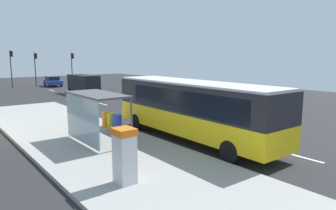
% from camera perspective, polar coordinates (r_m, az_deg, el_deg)
% --- Properties ---
extents(ground_plane, '(56.00, 92.00, 0.04)m').
position_cam_1_polar(ground_plane, '(29.98, -12.66, 0.12)').
color(ground_plane, '#262628').
extents(sidewalk_platform, '(6.20, 30.00, 0.18)m').
position_cam_1_polar(sidewalk_platform, '(16.66, -14.54, -6.67)').
color(sidewalk_platform, '#999993').
rests_on(sidewalk_platform, ground).
extents(lane_stripe_seg_0, '(0.16, 2.20, 0.01)m').
position_cam_1_polar(lane_stripe_seg_0, '(15.33, 23.42, -8.85)').
color(lane_stripe_seg_0, silver).
rests_on(lane_stripe_seg_0, ground).
extents(lane_stripe_seg_1, '(0.16, 2.20, 0.01)m').
position_cam_1_polar(lane_stripe_seg_1, '(18.10, 9.34, -5.52)').
color(lane_stripe_seg_1, silver).
rests_on(lane_stripe_seg_1, ground).
extents(lane_stripe_seg_2, '(0.16, 2.20, 0.01)m').
position_cam_1_polar(lane_stripe_seg_2, '(21.68, -0.47, -2.97)').
color(lane_stripe_seg_2, silver).
rests_on(lane_stripe_seg_2, ground).
extents(lane_stripe_seg_3, '(0.16, 2.20, 0.01)m').
position_cam_1_polar(lane_stripe_seg_3, '(25.74, -7.31, -1.12)').
color(lane_stripe_seg_3, silver).
rests_on(lane_stripe_seg_3, ground).
extents(lane_stripe_seg_4, '(0.16, 2.20, 0.01)m').
position_cam_1_polar(lane_stripe_seg_4, '(30.09, -12.23, 0.21)').
color(lane_stripe_seg_4, silver).
rests_on(lane_stripe_seg_4, ground).
extents(lane_stripe_seg_5, '(0.16, 2.20, 0.01)m').
position_cam_1_polar(lane_stripe_seg_5, '(34.61, -15.89, 1.21)').
color(lane_stripe_seg_5, silver).
rests_on(lane_stripe_seg_5, ground).
extents(lane_stripe_seg_6, '(0.16, 2.20, 0.01)m').
position_cam_1_polar(lane_stripe_seg_6, '(39.25, -18.69, 1.97)').
color(lane_stripe_seg_6, silver).
rests_on(lane_stripe_seg_6, ground).
extents(lane_stripe_seg_7, '(0.16, 2.20, 0.01)m').
position_cam_1_polar(lane_stripe_seg_7, '(43.96, -20.90, 2.56)').
color(lane_stripe_seg_7, silver).
rests_on(lane_stripe_seg_7, ground).
extents(bus, '(2.70, 11.05, 3.21)m').
position_cam_1_polar(bus, '(16.46, 4.49, -0.35)').
color(bus, yellow).
rests_on(bus, ground).
extents(white_van, '(2.13, 5.25, 2.30)m').
position_cam_1_polar(white_van, '(38.77, -15.51, 4.02)').
color(white_van, black).
rests_on(white_van, ground).
extents(sedan_near, '(2.03, 4.49, 1.52)m').
position_cam_1_polar(sedan_near, '(50.07, -20.75, 4.20)').
color(sedan_near, navy).
rests_on(sedan_near, ground).
extents(ticket_machine, '(0.66, 0.76, 1.94)m').
position_cam_1_polar(ticket_machine, '(10.72, -8.10, -9.26)').
color(ticket_machine, silver).
rests_on(ticket_machine, sidewalk_platform).
extents(recycling_bin_blue, '(0.52, 0.52, 0.95)m').
position_cam_1_polar(recycling_bin_blue, '(18.28, -9.48, -3.29)').
color(recycling_bin_blue, blue).
rests_on(recycling_bin_blue, sidewalk_platform).
extents(recycling_bin_yellow, '(0.52, 0.52, 0.95)m').
position_cam_1_polar(recycling_bin_yellow, '(18.88, -10.51, -2.92)').
color(recycling_bin_yellow, yellow).
rests_on(recycling_bin_yellow, sidewalk_platform).
extents(recycling_bin_orange, '(0.52, 0.52, 0.95)m').
position_cam_1_polar(recycling_bin_orange, '(19.49, -11.47, -2.57)').
color(recycling_bin_orange, orange).
rests_on(recycling_bin_orange, sidewalk_platform).
extents(traffic_light_near_side, '(0.49, 0.28, 5.10)m').
position_cam_1_polar(traffic_light_near_side, '(50.97, -17.45, 7.36)').
color(traffic_light_near_side, '#2D2D2D').
rests_on(traffic_light_near_side, ground).
extents(traffic_light_far_side, '(0.49, 0.28, 5.39)m').
position_cam_1_polar(traffic_light_far_side, '(49.33, -27.23, 6.94)').
color(traffic_light_far_side, '#2D2D2D').
rests_on(traffic_light_far_side, ground).
extents(traffic_light_median, '(0.49, 0.28, 5.10)m').
position_cam_1_polar(traffic_light_median, '(50.91, -23.50, 7.03)').
color(traffic_light_median, '#2D2D2D').
rests_on(traffic_light_median, ground).
extents(bus_shelter, '(1.80, 4.00, 2.50)m').
position_cam_1_polar(bus_shelter, '(15.77, -14.10, -0.07)').
color(bus_shelter, '#4C4C51').
rests_on(bus_shelter, sidewalk_platform).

